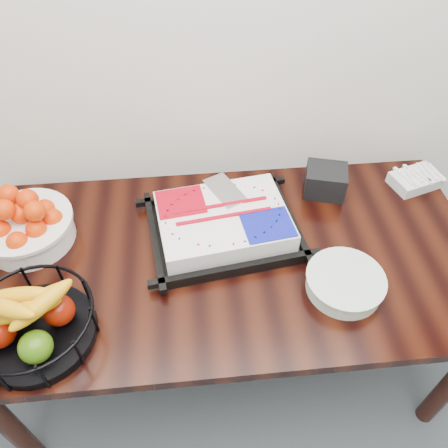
{
  "coord_description": "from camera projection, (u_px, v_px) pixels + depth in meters",
  "views": [
    {
      "loc": [
        -0.11,
        1.02,
        1.95
      ],
      "look_at": [
        -0.01,
        2.07,
        0.83
      ],
      "focal_mm": 35.0,
      "sensor_mm": 36.0,
      "label": 1
    }
  ],
  "objects": [
    {
      "name": "table",
      "position": [
        229.0,
        269.0,
        1.61
      ],
      "size": [
        1.8,
        0.9,
        0.75
      ],
      "color": "black",
      "rests_on": "ground"
    },
    {
      "name": "cake_tray",
      "position": [
        223.0,
        224.0,
        1.59
      ],
      "size": [
        0.58,
        0.48,
        0.11
      ],
      "color": "black",
      "rests_on": "table"
    },
    {
      "name": "tangerine_bowl",
      "position": [
        25.0,
        222.0,
        1.53
      ],
      "size": [
        0.33,
        0.33,
        0.21
      ],
      "color": "white",
      "rests_on": "table"
    },
    {
      "name": "fruit_basket",
      "position": [
        33.0,
        322.0,
        1.27
      ],
      "size": [
        0.36,
        0.36,
        0.19
      ],
      "color": "black",
      "rests_on": "table"
    },
    {
      "name": "plate_stack",
      "position": [
        345.0,
        283.0,
        1.43
      ],
      "size": [
        0.26,
        0.26,
        0.06
      ],
      "color": "white",
      "rests_on": "table"
    },
    {
      "name": "fork_bag",
      "position": [
        416.0,
        179.0,
        1.79
      ],
      "size": [
        0.22,
        0.18,
        0.06
      ],
      "color": "silver",
      "rests_on": "table"
    },
    {
      "name": "napkin_box",
      "position": [
        325.0,
        181.0,
        1.74
      ],
      "size": [
        0.19,
        0.17,
        0.11
      ],
      "primitive_type": "cube",
      "rotation": [
        0.0,
        0.0,
        -0.28
      ],
      "color": "black",
      "rests_on": "table"
    }
  ]
}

